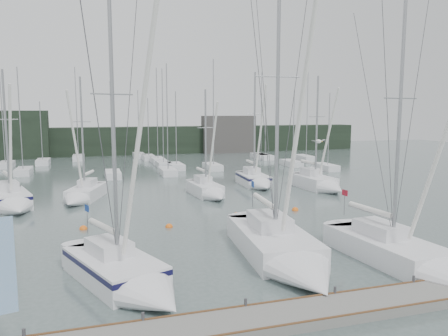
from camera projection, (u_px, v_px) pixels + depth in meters
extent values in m
plane|color=#4D5D5B|center=(255.00, 273.00, 21.63)|extent=(160.00, 160.00, 0.00)
cube|color=slate|center=(303.00, 314.00, 16.87)|extent=(24.00, 2.00, 0.40)
cube|color=black|center=(132.00, 141.00, 79.97)|extent=(90.00, 4.00, 5.00)
cube|color=black|center=(10.00, 135.00, 71.98)|extent=(12.00, 3.00, 8.00)
cube|color=#423F3D|center=(229.00, 134.00, 83.26)|extent=(10.00, 3.00, 7.00)
cube|color=silver|center=(326.00, 167.00, 59.21)|extent=(1.80, 4.50, 0.90)
cylinder|color=gray|center=(329.00, 129.00, 58.05)|extent=(0.12, 0.12, 9.53)
cube|color=silver|center=(167.00, 172.00, 54.91)|extent=(1.80, 4.50, 0.90)
cylinder|color=gray|center=(167.00, 117.00, 53.53)|extent=(0.12, 0.12, 12.85)
cube|color=silver|center=(113.00, 175.00, 52.41)|extent=(1.80, 4.50, 0.90)
cylinder|color=gray|center=(111.00, 127.00, 51.18)|extent=(0.12, 0.12, 10.59)
cube|color=silver|center=(139.00, 156.00, 74.15)|extent=(1.80, 4.50, 0.90)
cylinder|color=gray|center=(138.00, 122.00, 72.93)|extent=(0.12, 0.12, 10.56)
cube|color=silver|center=(260.00, 156.00, 73.18)|extent=(1.80, 4.50, 0.90)
cylinder|color=gray|center=(261.00, 114.00, 71.78)|extent=(0.12, 0.12, 13.34)
cube|color=silver|center=(6.00, 165.00, 61.48)|extent=(1.80, 4.50, 0.90)
cylinder|color=gray|center=(2.00, 116.00, 60.09)|extent=(0.12, 0.12, 12.98)
cube|color=silver|center=(305.00, 158.00, 70.63)|extent=(1.80, 4.50, 0.90)
cylinder|color=gray|center=(307.00, 114.00, 69.23)|extent=(0.12, 0.12, 13.18)
cube|color=silver|center=(291.00, 163.00, 63.49)|extent=(1.80, 4.50, 0.90)
cylinder|color=gray|center=(294.00, 126.00, 62.31)|extent=(0.12, 0.12, 9.98)
cube|color=silver|center=(43.00, 162.00, 65.02)|extent=(1.80, 4.50, 0.90)
cylinder|color=gray|center=(41.00, 131.00, 63.93)|extent=(0.12, 0.12, 8.51)
cube|color=silver|center=(24.00, 172.00, 55.00)|extent=(1.80, 4.50, 0.90)
cylinder|color=gray|center=(20.00, 118.00, 53.65)|extent=(0.12, 0.12, 12.46)
cube|color=silver|center=(158.00, 160.00, 67.22)|extent=(1.80, 4.50, 0.90)
cylinder|color=gray|center=(157.00, 113.00, 65.80)|extent=(0.12, 0.12, 13.55)
cube|color=silver|center=(79.00, 158.00, 70.91)|extent=(1.80, 4.50, 0.90)
cylinder|color=gray|center=(77.00, 112.00, 69.46)|extent=(0.12, 0.12, 14.00)
cube|color=silver|center=(149.00, 158.00, 70.96)|extent=(1.80, 4.50, 0.90)
cylinder|color=gray|center=(148.00, 127.00, 69.83)|extent=(0.12, 0.12, 9.14)
cube|color=silver|center=(213.00, 167.00, 59.60)|extent=(1.80, 4.50, 0.90)
cylinder|color=gray|center=(213.00, 112.00, 58.15)|extent=(0.12, 0.12, 13.93)
cube|color=silver|center=(163.00, 165.00, 62.15)|extent=(1.80, 4.50, 0.90)
cylinder|color=gray|center=(163.00, 116.00, 60.77)|extent=(0.12, 0.12, 12.93)
cube|color=silver|center=(264.00, 157.00, 72.16)|extent=(1.80, 4.50, 0.90)
cylinder|color=gray|center=(266.00, 120.00, 70.88)|extent=(0.12, 0.12, 11.36)
cube|color=silver|center=(176.00, 167.00, 59.96)|extent=(1.80, 4.50, 0.90)
cylinder|color=gray|center=(176.00, 128.00, 58.79)|extent=(0.12, 0.12, 9.74)
cube|color=silver|center=(114.00, 271.00, 20.72)|extent=(4.80, 6.49, 1.47)
cone|color=silver|center=(159.00, 301.00, 17.49)|extent=(3.57, 3.38, 2.85)
cube|color=silver|center=(109.00, 247.00, 20.96)|extent=(2.32, 2.75, 0.69)
cylinder|color=gray|center=(113.00, 123.00, 19.47)|extent=(0.18, 0.18, 12.61)
cylinder|color=white|center=(103.00, 226.00, 21.36)|extent=(1.31, 2.76, 0.27)
cube|color=#0F0E34|center=(114.00, 261.00, 20.65)|extent=(4.82, 6.52, 0.25)
cube|color=navy|center=(87.00, 208.00, 22.80)|extent=(0.21, 0.50, 0.35)
cube|color=silver|center=(272.00, 244.00, 24.83)|extent=(4.15, 8.01, 1.63)
cone|color=silver|center=(311.00, 280.00, 19.47)|extent=(3.76, 3.61, 3.48)
cube|color=silver|center=(269.00, 221.00, 25.19)|extent=(2.18, 3.25, 0.76)
cylinder|color=gray|center=(277.00, 104.00, 23.25)|extent=(0.20, 0.20, 14.16)
cylinder|color=white|center=(264.00, 201.00, 26.04)|extent=(0.64, 3.79, 0.30)
cube|color=navy|center=(253.00, 184.00, 28.42)|extent=(0.07, 0.59, 0.39)
cube|color=silver|center=(386.00, 251.00, 23.68)|extent=(3.60, 7.15, 1.51)
cube|color=silver|center=(380.00, 229.00, 23.99)|extent=(1.89, 2.90, 0.70)
cylinder|color=gray|center=(399.00, 123.00, 22.31)|extent=(0.18, 0.18, 12.39)
cylinder|color=white|center=(370.00, 209.00, 24.68)|extent=(0.57, 3.39, 0.28)
cube|color=maroon|center=(345.00, 193.00, 26.70)|extent=(0.07, 0.54, 0.36)
cube|color=silver|center=(10.00, 201.00, 36.51)|extent=(4.10, 5.81, 1.63)
cone|color=silver|center=(17.00, 209.00, 33.42)|extent=(3.24, 2.93, 2.72)
cube|color=silver|center=(8.00, 186.00, 36.80)|extent=(2.03, 2.44, 0.76)
cylinder|color=gray|center=(6.00, 132.00, 35.44)|extent=(0.20, 0.20, 9.99)
cylinder|color=white|center=(6.00, 174.00, 37.09)|extent=(1.02, 2.55, 0.30)
cube|color=#0F0E34|center=(10.00, 195.00, 36.44)|extent=(4.12, 5.84, 0.27)
cube|color=silver|center=(86.00, 194.00, 39.88)|extent=(3.72, 5.33, 1.39)
cone|color=silver|center=(72.00, 202.00, 36.44)|extent=(2.85, 2.70, 2.31)
cube|color=silver|center=(87.00, 182.00, 40.20)|extent=(1.82, 2.24, 0.65)
cylinder|color=gray|center=(82.00, 133.00, 38.79)|extent=(0.17, 0.17, 9.85)
cylinder|color=white|center=(89.00, 173.00, 40.59)|extent=(0.99, 2.33, 0.26)
cube|color=silver|center=(205.00, 190.00, 41.75)|extent=(2.63, 5.03, 1.41)
cone|color=silver|center=(218.00, 197.00, 38.56)|extent=(2.41, 2.26, 2.25)
cube|color=silver|center=(203.00, 179.00, 42.05)|extent=(1.39, 2.04, 0.66)
cylinder|color=gray|center=(206.00, 137.00, 40.76)|extent=(0.17, 0.17, 8.83)
cylinder|color=white|center=(201.00, 170.00, 42.40)|extent=(0.45, 2.39, 0.26)
cube|color=silver|center=(253.00, 181.00, 47.28)|extent=(2.84, 5.19, 1.47)
cone|color=silver|center=(264.00, 186.00, 43.81)|extent=(2.67, 2.31, 2.55)
cube|color=silver|center=(252.00, 170.00, 47.61)|extent=(1.52, 2.10, 0.69)
cylinder|color=gray|center=(255.00, 124.00, 46.13)|extent=(0.18, 0.18, 10.80)
cylinder|color=white|center=(250.00, 162.00, 47.99)|extent=(0.42, 2.48, 0.27)
cube|color=#0F0E34|center=(253.00, 176.00, 47.21)|extent=(2.86, 5.21, 0.24)
cube|color=silver|center=(313.00, 183.00, 45.45)|extent=(2.95, 5.53, 1.59)
cone|color=silver|center=(335.00, 190.00, 41.88)|extent=(2.78, 2.46, 2.65)
cube|color=silver|center=(311.00, 172.00, 45.79)|extent=(1.58, 2.23, 0.74)
cylinder|color=gray|center=(317.00, 127.00, 44.32)|extent=(0.19, 0.19, 10.19)
cylinder|color=white|center=(308.00, 162.00, 46.17)|extent=(0.45, 2.64, 0.30)
sphere|color=orange|center=(169.00, 227.00, 30.18)|extent=(0.51, 0.51, 0.51)
sphere|color=orange|center=(236.00, 216.00, 33.25)|extent=(0.64, 0.64, 0.64)
sphere|color=orange|center=(83.00, 229.00, 29.67)|extent=(0.53, 0.53, 0.53)
cube|color=blue|center=(5.00, 266.00, 13.24)|extent=(0.60, 0.18, 3.04)
ellipsoid|color=white|center=(319.00, 141.00, 21.04)|extent=(0.35, 0.46, 0.19)
cube|color=gray|center=(315.00, 141.00, 20.87)|extent=(0.43, 0.28, 0.10)
cube|color=gray|center=(322.00, 141.00, 21.21)|extent=(0.43, 0.28, 0.10)
sphere|color=orange|center=(295.00, 210.00, 35.26)|extent=(0.54, 0.54, 0.54)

